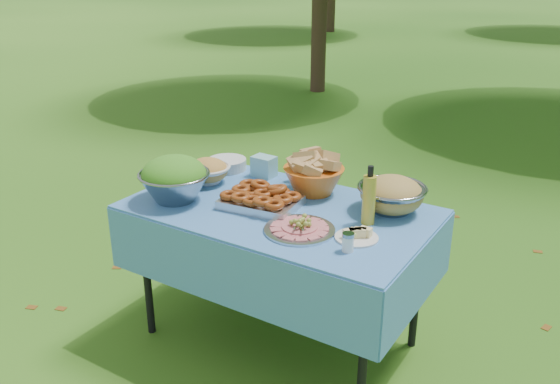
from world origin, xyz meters
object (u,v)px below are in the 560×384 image
at_px(pasta_bowl_steel, 392,194).
at_px(charcuterie_platter, 300,223).
at_px(picnic_table, 279,276).
at_px(plate_stack, 227,164).
at_px(bread_bowl, 314,174).
at_px(oil_bottle, 369,195).
at_px(salad_bowl, 174,179).

xyz_separation_m(pasta_bowl_steel, charcuterie_platter, (-0.26, -0.43, -0.05)).
xyz_separation_m(picnic_table, pasta_bowl_steel, (0.47, 0.26, 0.47)).
bearing_deg(plate_stack, picnic_table, -29.39).
bearing_deg(bread_bowl, plate_stack, 175.42).
xyz_separation_m(picnic_table, oil_bottle, (0.44, 0.07, 0.52)).
height_order(charcuterie_platter, oil_bottle, oil_bottle).
distance_m(charcuterie_platter, oil_bottle, 0.34).
bearing_deg(pasta_bowl_steel, oil_bottle, -100.55).
distance_m(salad_bowl, charcuterie_platter, 0.71).
relative_size(bread_bowl, pasta_bowl_steel, 0.96).
bearing_deg(picnic_table, bread_bowl, 80.70).
height_order(salad_bowl, plate_stack, salad_bowl).
relative_size(picnic_table, salad_bowl, 4.16).
distance_m(picnic_table, plate_stack, 0.75).
height_order(picnic_table, pasta_bowl_steel, pasta_bowl_steel).
height_order(pasta_bowl_steel, charcuterie_platter, pasta_bowl_steel).
height_order(picnic_table, salad_bowl, salad_bowl).
xyz_separation_m(plate_stack, charcuterie_platter, (0.77, -0.48, 0.01)).
xyz_separation_m(picnic_table, plate_stack, (-0.55, 0.31, 0.41)).
distance_m(picnic_table, bread_bowl, 0.55).
distance_m(picnic_table, charcuterie_platter, 0.50).
distance_m(bread_bowl, charcuterie_platter, 0.47).
height_order(pasta_bowl_steel, oil_bottle, oil_bottle).
relative_size(bread_bowl, charcuterie_platter, 0.98).
relative_size(picnic_table, pasta_bowl_steel, 4.47).
bearing_deg(pasta_bowl_steel, salad_bowl, -154.96).
bearing_deg(pasta_bowl_steel, charcuterie_platter, -121.18).
bearing_deg(salad_bowl, plate_stack, 96.34).
height_order(salad_bowl, bread_bowl, salad_bowl).
bearing_deg(plate_stack, oil_bottle, -13.80).
bearing_deg(charcuterie_platter, salad_bowl, -178.01).
xyz_separation_m(salad_bowl, pasta_bowl_steel, (0.97, 0.45, -0.03)).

